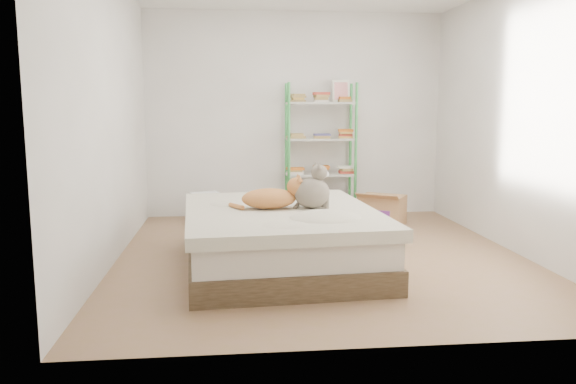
{
  "coord_description": "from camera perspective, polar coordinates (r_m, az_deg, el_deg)",
  "views": [
    {
      "loc": [
        -0.84,
        -5.15,
        1.39
      ],
      "look_at": [
        -0.31,
        -0.04,
        0.62
      ],
      "focal_mm": 35.0,
      "sensor_mm": 36.0,
      "label": 1
    }
  ],
  "objects": [
    {
      "name": "grey_cat",
      "position": [
        4.9,
        2.46,
        0.59
      ],
      "size": [
        0.39,
        0.35,
        0.39
      ],
      "primitive_type": null,
      "rotation": [
        0.0,
        0.0,
        1.78
      ],
      "color": "gray",
      "rests_on": "bed"
    },
    {
      "name": "bed",
      "position": [
        4.96,
        -0.8,
        -4.65
      ],
      "size": [
        1.76,
        2.14,
        0.52
      ],
      "rotation": [
        0.0,
        0.0,
        0.07
      ],
      "color": "brown",
      "rests_on": "ground"
    },
    {
      "name": "white_bin",
      "position": [
        6.88,
        -8.36,
        -1.59
      ],
      "size": [
        0.4,
        0.37,
        0.37
      ],
      "rotation": [
        0.0,
        0.0,
        0.3
      ],
      "color": "white",
      "rests_on": "ground"
    },
    {
      "name": "room",
      "position": [
        5.21,
        3.4,
        7.52
      ],
      "size": [
        3.81,
        4.21,
        2.61
      ],
      "color": "#936B56",
      "rests_on": "ground"
    },
    {
      "name": "shelf_unit",
      "position": [
        7.14,
        3.36,
        4.21
      ],
      "size": [
        0.88,
        0.36,
        1.74
      ],
      "color": "green",
      "rests_on": "ground"
    },
    {
      "name": "cardboard_box",
      "position": [
        6.83,
        9.56,
        -1.8
      ],
      "size": [
        0.64,
        0.67,
        0.41
      ],
      "rotation": [
        0.0,
        0.0,
        -0.55
      ],
      "color": "tan",
      "rests_on": "ground"
    },
    {
      "name": "orange_cat",
      "position": [
        4.89,
        -1.95,
        -0.39
      ],
      "size": [
        0.57,
        0.32,
        0.23
      ],
      "primitive_type": null,
      "rotation": [
        0.0,
        0.0,
        0.02
      ],
      "color": "#C3653F",
      "rests_on": "bed"
    }
  ]
}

